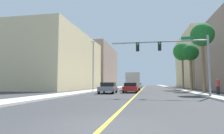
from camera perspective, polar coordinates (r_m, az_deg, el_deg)
name	(u,v)px	position (r m, az deg, el deg)	size (l,w,h in m)	color
ground	(143,89)	(47.80, 9.10, -6.32)	(192.00, 192.00, 0.00)	#38383A
sidewalk_left	(112,88)	(48.63, -0.08, -6.26)	(2.53, 168.00, 0.15)	beige
sidewalk_right	(176,88)	(48.20, 18.36, -6.03)	(2.53, 168.00, 0.15)	#B2ADA3
lane_marking_center	(143,89)	(47.80, 9.10, -6.31)	(0.16, 144.00, 0.01)	yellow
building_left_near	(53,62)	(44.81, -17.10, 1.35)	(15.41, 26.16, 11.90)	beige
building_left_far	(89,67)	(72.61, -6.86, 0.02)	(17.40, 26.52, 14.74)	gray
building_right_far	(210,61)	(65.95, 27.12, 1.56)	(16.62, 27.54, 16.04)	beige
traffic_signal_mast	(176,52)	(19.30, 18.39, 4.24)	(9.14, 0.36, 5.60)	gray
street_lamp	(93,63)	(29.71, -5.62, 1.19)	(0.56, 0.28, 7.66)	gray
palm_near	(202,36)	(26.26, 25.18, 8.36)	(2.80, 2.80, 8.46)	brown
palm_mid	(190,53)	(32.76, 22.22, 3.73)	(2.53, 2.53, 7.25)	brown
palm_far	(182,52)	(39.75, 20.10, 4.21)	(3.47, 3.47, 8.99)	brown
car_gray	(108,88)	(25.01, -1.14, -6.14)	(2.10, 4.62, 1.39)	slate
car_white	(138,85)	(58.12, 7.82, -5.35)	(2.00, 4.28, 1.34)	white
car_silver	(129,85)	(47.82, 5.14, -5.47)	(1.90, 4.34, 1.42)	#BCBCC1
car_red	(131,87)	(26.98, 5.60, -6.02)	(1.96, 4.44, 1.36)	red
delivery_truck	(133,81)	(36.00, 6.39, -4.22)	(2.66, 8.21, 3.12)	#194799
pedestrian	(218,86)	(22.93, 28.90, -5.02)	(0.38, 0.38, 1.68)	black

